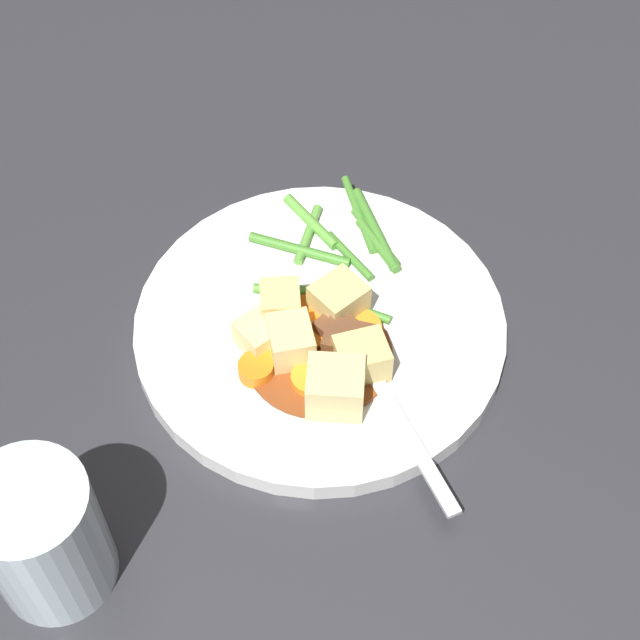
{
  "coord_description": "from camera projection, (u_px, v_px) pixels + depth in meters",
  "views": [
    {
      "loc": [
        0.42,
        0.01,
        0.58
      ],
      "look_at": [
        0.0,
        0.0,
        0.02
      ],
      "focal_mm": 54.81,
      "sensor_mm": 36.0,
      "label": 1
    }
  ],
  "objects": [
    {
      "name": "ground_plane",
      "position": [
        320.0,
        333.0,
        0.71
      ],
      "size": [
        3.0,
        3.0,
        0.0
      ],
      "primitive_type": "plane",
      "color": "#2D2D33"
    },
    {
      "name": "green_bean_5",
      "position": [
        308.0,
        234.0,
        0.75
      ],
      "size": [
        0.06,
        0.02,
        0.01
      ],
      "primitive_type": "cylinder",
      "rotation": [
        0.0,
        1.57,
        2.91
      ],
      "color": "#66AD42",
      "rests_on": "dinner_plate"
    },
    {
      "name": "green_bean_1",
      "position": [
        378.0,
        245.0,
        0.74
      ],
      "size": [
        0.05,
        0.03,
        0.01
      ],
      "primitive_type": "cylinder",
      "rotation": [
        0.0,
        1.57,
        3.67
      ],
      "color": "#4C8E33",
      "rests_on": "dinner_plate"
    },
    {
      "name": "green_bean_6",
      "position": [
        359.0,
        214.0,
        0.76
      ],
      "size": [
        0.08,
        0.03,
        0.01
      ],
      "primitive_type": "cylinder",
      "rotation": [
        0.0,
        1.57,
        3.42
      ],
      "color": "#4C8E33",
      "rests_on": "dinner_plate"
    },
    {
      "name": "green_bean_9",
      "position": [
        311.0,
        222.0,
        0.75
      ],
      "size": [
        0.05,
        0.05,
        0.01
      ],
      "primitive_type": "cylinder",
      "rotation": [
        0.0,
        1.57,
        3.81
      ],
      "color": "#66AD42",
      "rests_on": "dinner_plate"
    },
    {
      "name": "meat_chunk_0",
      "position": [
        349.0,
        344.0,
        0.67
      ],
      "size": [
        0.03,
        0.04,
        0.02
      ],
      "primitive_type": "cube",
      "rotation": [
        0.0,
        0.0,
        1.34
      ],
      "color": "brown",
      "rests_on": "dinner_plate"
    },
    {
      "name": "carrot_slice_6",
      "position": [
        310.0,
        380.0,
        0.66
      ],
      "size": [
        0.03,
        0.03,
        0.01
      ],
      "primitive_type": "cylinder",
      "rotation": [
        0.0,
        0.0,
        3.29
      ],
      "color": "orange",
      "rests_on": "dinner_plate"
    },
    {
      "name": "potato_chunk_1",
      "position": [
        335.0,
        388.0,
        0.65
      ],
      "size": [
        0.04,
        0.04,
        0.03
      ],
      "primitive_type": "cube",
      "rotation": [
        0.0,
        0.0,
        1.53
      ],
      "color": "#EAD68C",
      "rests_on": "dinner_plate"
    },
    {
      "name": "dinner_plate",
      "position": [
        320.0,
        327.0,
        0.71
      ],
      "size": [
        0.27,
        0.27,
        0.02
      ],
      "primitive_type": "cylinder",
      "color": "white",
      "rests_on": "ground_plane"
    },
    {
      "name": "carrot_slice_4",
      "position": [
        270.0,
        354.0,
        0.68
      ],
      "size": [
        0.04,
        0.04,
        0.01
      ],
      "primitive_type": "cylinder",
      "rotation": [
        0.0,
        0.0,
        5.49
      ],
      "color": "orange",
      "rests_on": "dinner_plate"
    },
    {
      "name": "green_bean_7",
      "position": [
        357.0,
        309.0,
        0.7
      ],
      "size": [
        0.03,
        0.05,
        0.01
      ],
      "primitive_type": "cylinder",
      "rotation": [
        0.0,
        1.57,
        4.33
      ],
      "color": "#4C8E33",
      "rests_on": "dinner_plate"
    },
    {
      "name": "green_bean_0",
      "position": [
        299.0,
        250.0,
        0.74
      ],
      "size": [
        0.03,
        0.08,
        0.01
      ],
      "primitive_type": "cylinder",
      "rotation": [
        0.0,
        1.57,
        4.4
      ],
      "color": "#4C8E33",
      "rests_on": "dinner_plate"
    },
    {
      "name": "green_bean_4",
      "position": [
        375.0,
        229.0,
        0.75
      ],
      "size": [
        0.08,
        0.04,
        0.01
      ],
      "primitive_type": "cylinder",
      "rotation": [
        0.0,
        1.57,
        3.49
      ],
      "color": "#4C8E33",
      "rests_on": "dinner_plate"
    },
    {
      "name": "water_glass",
      "position": [
        43.0,
        537.0,
        0.56
      ],
      "size": [
        0.07,
        0.07,
        0.1
      ],
      "primitive_type": "cylinder",
      "color": "silver",
      "rests_on": "ground_plane"
    },
    {
      "name": "potato_chunk_3",
      "position": [
        260.0,
        335.0,
        0.68
      ],
      "size": [
        0.04,
        0.04,
        0.02
      ],
      "primitive_type": "cube",
      "rotation": [
        0.0,
        0.0,
        0.72
      ],
      "color": "#EAD68C",
      "rests_on": "dinner_plate"
    },
    {
      "name": "green_bean_8",
      "position": [
        375.0,
        237.0,
        0.74
      ],
      "size": [
        0.06,
        0.04,
        0.01
      ],
      "primitive_type": "cylinder",
      "rotation": [
        0.0,
        1.57,
        3.68
      ],
      "color": "#4C8E33",
      "rests_on": "dinner_plate"
    },
    {
      "name": "stew_sauce",
      "position": [
        315.0,
        355.0,
        0.68
      ],
      "size": [
        0.1,
        0.1,
        0.0
      ],
      "primitive_type": "cylinder",
      "color": "brown",
      "rests_on": "dinner_plate"
    },
    {
      "name": "potato_chunk_2",
      "position": [
        339.0,
        301.0,
        0.69
      ],
      "size": [
        0.05,
        0.05,
        0.03
      ],
      "primitive_type": "cube",
      "rotation": [
        0.0,
        0.0,
        0.74
      ],
      "color": "#E5CC7A",
      "rests_on": "dinner_plate"
    },
    {
      "name": "carrot_slice_3",
      "position": [
        311.0,
        311.0,
        0.7
      ],
      "size": [
        0.04,
        0.04,
        0.01
      ],
      "primitive_type": "cylinder",
      "rotation": [
        0.0,
        0.0,
        3.36
      ],
      "color": "orange",
      "rests_on": "dinner_plate"
    },
    {
      "name": "meat_chunk_1",
      "position": [
        337.0,
        331.0,
        0.68
      ],
      "size": [
        0.03,
        0.04,
        0.02
      ],
      "primitive_type": "cube",
      "rotation": [
        0.0,
        0.0,
        3.97
      ],
      "color": "brown",
      "rests_on": "dinner_plate"
    },
    {
      "name": "carrot_slice_2",
      "position": [
        359.0,
        330.0,
        0.69
      ],
      "size": [
        0.04,
        0.04,
        0.01
      ],
      "primitive_type": "cylinder",
      "rotation": [
        0.0,
        0.0,
        6.03
      ],
      "color": "orange",
      "rests_on": "dinner_plate"
    },
    {
      "name": "potato_chunk_5",
      "position": [
        281.0,
        301.0,
        0.69
      ],
      "size": [
        0.03,
        0.03,
        0.03
      ],
      "primitive_type": "cube",
      "rotation": [
        0.0,
        0.0,
        1.67
      ],
      "color": "#E5CC7A",
      "rests_on": "dinner_plate"
    },
    {
      "name": "carrot_slice_1",
      "position": [
        256.0,
        369.0,
        0.67
      ],
      "size": [
        0.03,
        0.03,
        0.01
      ],
      "primitive_type": "cylinder",
      "rotation": [
        0.0,
        0.0,
        2.99
      ],
      "color": "orange",
      "rests_on": "dinner_plate"
    },
    {
      "name": "carrot_slice_0",
      "position": [
        313.0,
        330.0,
        0.69
      ],
      "size": [
        0.05,
        0.05,
        0.01
      ],
      "primitive_type": "cylinder",
      "rotation": [
        0.0,
        0.0,
        2.13
      ],
      "color": "orange",
      "rests_on": "dinner_plate"
    },
    {
      "name": "green_bean_3",
      "position": [
        288.0,
        290.0,
        0.71
      ],
      "size": [
        0.01,
        0.05,
        0.01
      ],
      "primitive_type": "cylinder",
      "rotation": [
        0.0,
        1.57,
        4.67
      ],
      "color": "#599E38",
      "rests_on": "dinner_plate"
    },
    {
      "name": "potato_chunk_0",
      "position": [
        362.0,
        359.0,
        0.66
      ],
      "size": [
        0.04,
        0.04,
        0.03
      ],
      "primitive_type": "cube",
      "rotation": [
        0.0,
        0.0,
        5.02
      ],
      "color": "#E5CC7A",
      "rests_on": "dinner_plate"
    },
    {
      "name": "fork",
      "position": [
        387.0,
        399.0,
        0.66
      ],
      "size": [
        0.16,
        0.09,
        0.0
      ],
      "color": "silver",
      "rests_on": "dinner_plate"
    },
    {
      "name": "carrot_slice_5",
      "position": [
        275.0,
        326.0,
        0.69
      ],
      "size": [
        0.04,
        0.04,
        0.01
      ],
      "primitive_type": "cylinder",
      "rotation": [
        0.0,
        0.0,
        0.79
      ],
      "color": "orange",
      "rests_on": "dinner_plate"
    },
    {
      "name": "green_bean_2",
      "position": [
        350.0,
        256.0,
        0.73
      ],
      "size": [
        0.05,
        0.04,
        0.01
      ],
      "primitive_type": "cylinder",
      "rotation": [
        0.0,
        1.57,
        3.79
      ],
      "color": "#4C8E33",
      "rests_on": "dinner_plate"
    },
    {
      "name": "potato_chunk_4",
      "position": [
        291.0,
        342.0,
        0.67
      ],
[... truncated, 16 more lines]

